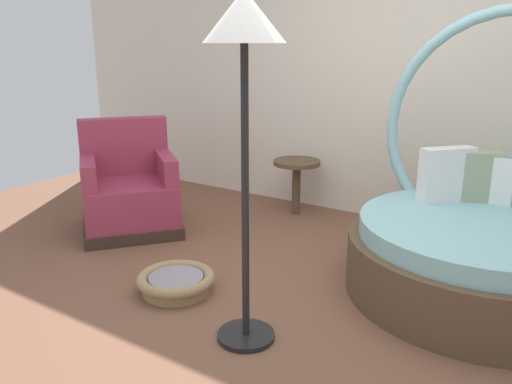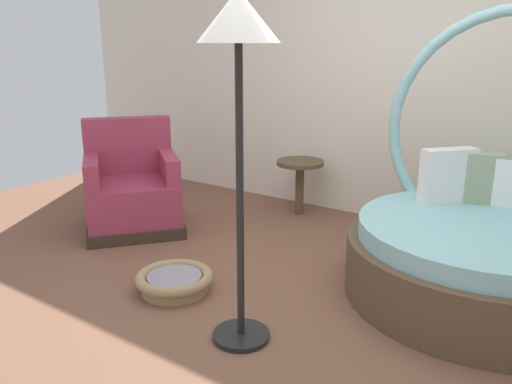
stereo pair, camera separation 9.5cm
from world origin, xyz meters
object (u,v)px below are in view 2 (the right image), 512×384
round_daybed (486,240)px  side_table (300,170)px  red_armchair (132,191)px  pet_basket (175,281)px  floor_lamp (239,54)px

round_daybed → side_table: size_ratio=3.52×
round_daybed → side_table: bearing=158.4°
red_armchair → side_table: bearing=48.7°
red_armchair → side_table: 1.54m
pet_basket → round_daybed: bearing=34.7°
pet_basket → side_table: (-0.14, 1.86, 0.35)m
red_armchair → floor_lamp: (1.86, -0.91, 1.20)m
floor_lamp → pet_basket: bearing=163.6°
round_daybed → side_table: 1.94m
pet_basket → floor_lamp: floor_lamp is taller
red_armchair → pet_basket: bearing=-31.2°
red_armchair → floor_lamp: floor_lamp is taller
pet_basket → side_table: bearing=94.3°
pet_basket → floor_lamp: (0.70, -0.21, 1.46)m
floor_lamp → red_armchair: bearing=153.9°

